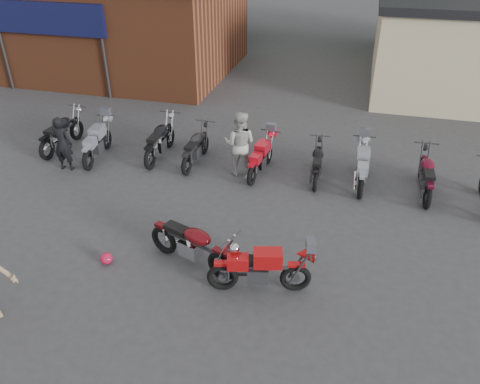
% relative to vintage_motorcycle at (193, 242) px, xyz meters
% --- Properties ---
extents(ground, '(90.00, 90.00, 0.00)m').
position_rel_vintage_motorcycle_xyz_m(ground, '(-0.13, -0.83, -0.62)').
color(ground, '#373739').
extents(brick_building, '(12.00, 8.00, 4.00)m').
position_rel_vintage_motorcycle_xyz_m(brick_building, '(-9.13, 13.17, 1.38)').
color(brick_building, brown).
rests_on(brick_building, ground).
extents(vintage_motorcycle, '(2.26, 1.38, 1.25)m').
position_rel_vintage_motorcycle_xyz_m(vintage_motorcycle, '(0.00, 0.00, 0.00)').
color(vintage_motorcycle, '#5B0B10').
rests_on(vintage_motorcycle, ground).
extents(sportbike, '(2.08, 1.11, 1.15)m').
position_rel_vintage_motorcycle_xyz_m(sportbike, '(1.54, -0.35, -0.05)').
color(sportbike, '#B60F11').
rests_on(sportbike, ground).
extents(helmet, '(0.30, 0.30, 0.25)m').
position_rel_vintage_motorcycle_xyz_m(helmet, '(-1.85, -0.39, -0.50)').
color(helmet, '#BB1336').
rests_on(helmet, ground).
extents(person_dark, '(0.62, 0.43, 1.62)m').
position_rel_vintage_motorcycle_xyz_m(person_dark, '(-5.10, 3.23, 0.19)').
color(person_dark, black).
rests_on(person_dark, ground).
extents(person_light, '(0.91, 0.71, 1.87)m').
position_rel_vintage_motorcycle_xyz_m(person_light, '(-0.11, 4.25, 0.31)').
color(person_light, '#AEAEAA').
rests_on(person_light, ground).
extents(row_bike_0, '(0.80, 2.15, 1.23)m').
position_rel_vintage_motorcycle_xyz_m(row_bike_0, '(-5.95, 4.44, -0.01)').
color(row_bike_0, black).
rests_on(row_bike_0, ground).
extents(row_bike_1, '(0.93, 2.09, 1.17)m').
position_rel_vintage_motorcycle_xyz_m(row_bike_1, '(-4.54, 4.11, -0.04)').
color(row_bike_1, gray).
rests_on(row_bike_1, ground).
extents(row_bike_2, '(0.74, 2.15, 1.24)m').
position_rel_vintage_motorcycle_xyz_m(row_bike_2, '(-2.73, 4.67, -0.00)').
color(row_bike_2, black).
rests_on(row_bike_2, ground).
extents(row_bike_3, '(0.70, 1.99, 1.14)m').
position_rel_vintage_motorcycle_xyz_m(row_bike_3, '(-1.53, 4.54, -0.05)').
color(row_bike_3, '#242426').
rests_on(row_bike_3, ground).
extents(row_bike_4, '(0.84, 1.96, 1.10)m').
position_rel_vintage_motorcycle_xyz_m(row_bike_4, '(0.46, 4.42, -0.07)').
color(row_bike_4, red).
rests_on(row_bike_4, ground).
extents(row_bike_5, '(0.73, 1.89, 1.07)m').
position_rel_vintage_motorcycle_xyz_m(row_bike_5, '(2.05, 4.52, -0.09)').
color(row_bike_5, black).
rests_on(row_bike_5, ground).
extents(row_bike_6, '(0.73, 2.05, 1.17)m').
position_rel_vintage_motorcycle_xyz_m(row_bike_6, '(3.27, 4.50, -0.04)').
color(row_bike_6, '#8E949B').
rests_on(row_bike_6, ground).
extents(row_bike_7, '(0.72, 2.06, 1.19)m').
position_rel_vintage_motorcycle_xyz_m(row_bike_7, '(4.92, 4.44, -0.03)').
color(row_bike_7, '#520A1C').
rests_on(row_bike_7, ground).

